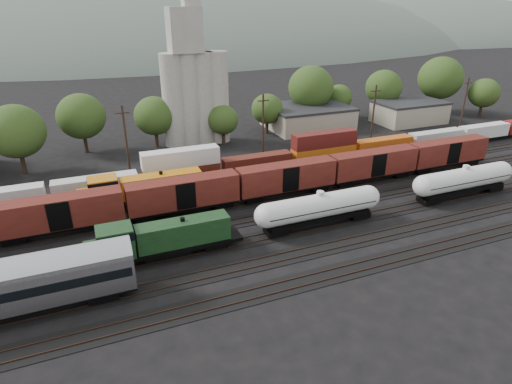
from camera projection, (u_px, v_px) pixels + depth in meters
name	position (u px, v px, depth m)	size (l,w,h in m)	color
ground	(245.00, 221.00, 56.90)	(600.00, 600.00, 0.00)	black
tracks	(245.00, 221.00, 56.88)	(180.00, 33.20, 0.20)	black
green_locomotive	(157.00, 239.00, 47.33)	(17.48, 3.08, 4.63)	black
tank_car_a	(319.00, 207.00, 54.43)	(17.81, 3.19, 4.67)	silver
tank_car_b	(464.00, 180.00, 62.82)	(18.00, 3.22, 4.72)	silver
orange_locomotive	(139.00, 189.00, 60.11)	(18.81, 3.14, 4.70)	black
boxcar_string	(125.00, 203.00, 54.83)	(122.80, 2.90, 4.20)	black
container_wall	(314.00, 154.00, 75.12)	(183.57, 2.60, 5.80)	black
grain_silo	(194.00, 88.00, 83.92)	(13.40, 5.00, 29.00)	#A7A499
industrial_sheds	(214.00, 130.00, 87.98)	(119.38, 17.26, 5.10)	#9E937F
tree_band	(172.00, 107.00, 85.34)	(161.14, 22.98, 14.23)	black
utility_poles	(198.00, 133.00, 72.99)	(122.20, 0.36, 12.00)	black
distant_hills	(143.00, 78.00, 293.46)	(860.00, 286.00, 130.00)	#59665B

